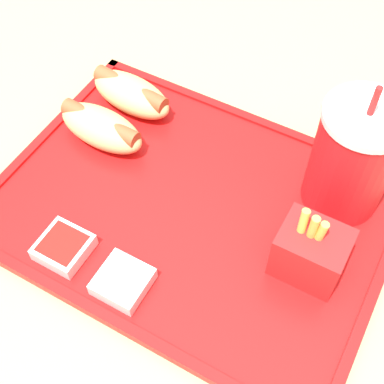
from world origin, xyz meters
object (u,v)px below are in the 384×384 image
object	(u,v)px
hot_dog_near	(101,127)
fries_carton	(311,252)
sauce_cup_mayo	(123,281)
hot_dog_far	(131,93)
soda_cup	(353,158)
sauce_cup_ketchup	(64,247)

from	to	relation	value
hot_dog_near	fries_carton	distance (m)	0.31
hot_dog_near	sauce_cup_mayo	bearing A→B (deg)	-49.51
hot_dog_far	sauce_cup_mayo	size ratio (longest dim) A/B	2.37
soda_cup	hot_dog_far	bearing A→B (deg)	178.79
soda_cup	hot_dog_near	world-z (taller)	soda_cup
fries_carton	sauce_cup_ketchup	bearing A→B (deg)	-154.98
soda_cup	sauce_cup_mayo	world-z (taller)	soda_cup
hot_dog_far	hot_dog_near	world-z (taller)	same
hot_dog_far	sauce_cup_mayo	bearing A→B (deg)	-59.17
soda_cup	fries_carton	xyz separation A→B (m)	(0.00, -0.11, -0.04)
fries_carton	sauce_cup_ketchup	size ratio (longest dim) A/B	1.77
soda_cup	fries_carton	distance (m)	0.12
sauce_cup_ketchup	soda_cup	bearing A→B (deg)	42.68
soda_cup	hot_dog_far	size ratio (longest dim) A/B	1.39
soda_cup	sauce_cup_ketchup	bearing A→B (deg)	-137.32
hot_dog_far	fries_carton	xyz separation A→B (m)	(0.30, -0.12, 0.01)
fries_carton	sauce_cup_ketchup	xyz separation A→B (m)	(-0.24, -0.11, -0.02)
soda_cup	sauce_cup_ketchup	xyz separation A→B (m)	(-0.24, -0.22, -0.06)
sauce_cup_ketchup	hot_dog_near	bearing A→B (deg)	110.02
hot_dog_near	soda_cup	bearing A→B (deg)	11.97
sauce_cup_mayo	soda_cup	bearing A→B (deg)	54.49
sauce_cup_ketchup	sauce_cup_mayo	bearing A→B (deg)	-2.11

